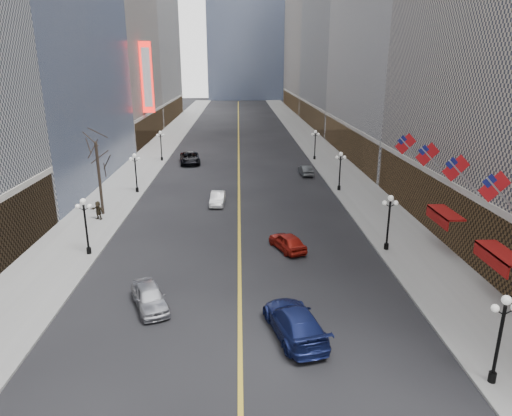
{
  "coord_description": "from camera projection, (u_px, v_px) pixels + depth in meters",
  "views": [
    {
      "loc": [
        0.06,
        -3.49,
        14.43
      ],
      "look_at": [
        0.79,
        15.96,
        8.23
      ],
      "focal_mm": 32.0,
      "sensor_mm": 36.0,
      "label": 1
    }
  ],
  "objects": [
    {
      "name": "lane_line",
      "position": [
        239.0,
        145.0,
        83.87
      ],
      "size": [
        0.25,
        200.0,
        0.02
      ],
      "primitive_type": "cube",
      "color": "gold",
      "rests_on": "ground"
    },
    {
      "name": "ped_west_far",
      "position": [
        98.0,
        210.0,
        43.4
      ],
      "size": [
        1.68,
        1.25,
        1.79
      ],
      "primitive_type": "imported",
      "rotation": [
        0.0,
        0.0,
        -0.52
      ],
      "color": "black",
      "rests_on": "sidewalk_west"
    },
    {
      "name": "sidewalk_west",
      "position": [
        152.0,
        156.0,
        73.83
      ],
      "size": [
        6.0,
        230.0,
        0.15
      ],
      "primitive_type": "cube",
      "color": "gray",
      "rests_on": "ground"
    },
    {
      "name": "flag_5",
      "position": [
        407.0,
        146.0,
        41.27
      ],
      "size": [
        2.87,
        0.12,
        2.87
      ],
      "color": "#B2B2B7",
      "rests_on": "ground"
    },
    {
      "name": "flag_4",
      "position": [
        429.0,
        156.0,
        36.51
      ],
      "size": [
        2.87,
        0.12,
        2.87
      ],
      "color": "#B2B2B7",
      "rests_on": "ground"
    },
    {
      "name": "flag_2",
      "position": [
        497.0,
        189.0,
        26.99
      ],
      "size": [
        2.87,
        0.12,
        2.87
      ],
      "color": "#B2B2B7",
      "rests_on": "ground"
    },
    {
      "name": "streetlamp_east_0",
      "position": [
        501.0,
        331.0,
        20.58
      ],
      "size": [
        1.26,
        0.44,
        4.52
      ],
      "color": "black",
      "rests_on": "sidewalk_east"
    },
    {
      "name": "car_sb_near",
      "position": [
        295.0,
        322.0,
        25.08
      ],
      "size": [
        3.65,
        6.21,
        1.69
      ],
      "primitive_type": "imported",
      "rotation": [
        0.0,
        0.0,
        3.38
      ],
      "color": "navy",
      "rests_on": "ground"
    },
    {
      "name": "streetlamp_west_3",
      "position": [
        161.0,
        143.0,
        69.24
      ],
      "size": [
        1.26,
        0.44,
        4.52
      ],
      "color": "black",
      "rests_on": "sidewalk_west"
    },
    {
      "name": "awning_b",
      "position": [
        498.0,
        255.0,
        28.3
      ],
      "size": [
        1.4,
        4.0,
        0.93
      ],
      "color": "maroon",
      "rests_on": "ground"
    },
    {
      "name": "car_nb_mid",
      "position": [
        218.0,
        198.0,
        48.52
      ],
      "size": [
        1.6,
        4.14,
        1.34
      ],
      "primitive_type": "imported",
      "rotation": [
        0.0,
        0.0,
        -0.04
      ],
      "color": "silver",
      "rests_on": "ground"
    },
    {
      "name": "streetlamp_west_2",
      "position": [
        136.0,
        169.0,
        52.1
      ],
      "size": [
        1.26,
        0.44,
        4.52
      ],
      "color": "black",
      "rests_on": "sidewalk_west"
    },
    {
      "name": "streetlamp_east_1",
      "position": [
        389.0,
        217.0,
        35.81
      ],
      "size": [
        1.26,
        0.44,
        4.52
      ],
      "color": "black",
      "rests_on": "sidewalk_east"
    },
    {
      "name": "flag_3",
      "position": [
        458.0,
        170.0,
        31.75
      ],
      "size": [
        2.87,
        0.12,
        2.87
      ],
      "color": "#B2B2B7",
      "rests_on": "ground"
    },
    {
      "name": "bldg_east_c",
      "position": [
        370.0,
        18.0,
        102.37
      ],
      "size": [
        26.6,
        40.6,
        48.8
      ],
      "color": "#949497",
      "rests_on": "ground"
    },
    {
      "name": "awning_c",
      "position": [
        443.0,
        214.0,
        35.91
      ],
      "size": [
        1.4,
        4.0,
        0.93
      ],
      "color": "maroon",
      "rests_on": "ground"
    },
    {
      "name": "bldg_west_c",
      "position": [
        71.0,
        0.0,
        81.82
      ],
      "size": [
        26.6,
        30.6,
        50.8
      ],
      "color": "#AC9F8E",
      "rests_on": "ground"
    },
    {
      "name": "streetlamp_east_2",
      "position": [
        340.0,
        167.0,
        52.95
      ],
      "size": [
        1.26,
        0.44,
        4.52
      ],
      "color": "black",
      "rests_on": "sidewalk_east"
    },
    {
      "name": "tree_west_far",
      "position": [
        97.0,
        153.0,
        43.41
      ],
      "size": [
        3.6,
        3.6,
        7.92
      ],
      "color": "#2D231C",
      "rests_on": "sidewalk_west"
    },
    {
      "name": "car_sb_mid",
      "position": [
        287.0,
        242.0,
        36.7
      ],
      "size": [
        3.15,
        4.5,
        1.42
      ],
      "primitive_type": "imported",
      "rotation": [
        0.0,
        0.0,
        3.53
      ],
      "color": "maroon",
      "rests_on": "ground"
    },
    {
      "name": "bldg_east_d",
      "position": [
        334.0,
        6.0,
        141.19
      ],
      "size": [
        26.6,
        46.6,
        62.8
      ],
      "color": "#AC9F8E",
      "rests_on": "ground"
    },
    {
      "name": "sidewalk_east",
      "position": [
        324.0,
        155.0,
        74.84
      ],
      "size": [
        6.0,
        230.0,
        0.15
      ],
      "primitive_type": "cube",
      "color": "gray",
      "rests_on": "ground"
    },
    {
      "name": "car_nb_far",
      "position": [
        190.0,
        158.0,
        68.26
      ],
      "size": [
        3.71,
        6.51,
        1.71
      ],
      "primitive_type": "imported",
      "rotation": [
        0.0,
        0.0,
        0.15
      ],
      "color": "black",
      "rests_on": "ground"
    },
    {
      "name": "car_sb_far",
      "position": [
        306.0,
        170.0,
        61.29
      ],
      "size": [
        1.64,
        4.08,
        1.32
      ],
      "primitive_type": "imported",
      "rotation": [
        0.0,
        0.0,
        3.2
      ],
      "color": "#43474A",
      "rests_on": "ground"
    },
    {
      "name": "theatre_marquee",
      "position": [
        147.0,
        78.0,
        79.66
      ],
      "size": [
        2.0,
        0.55,
        12.0
      ],
      "color": "red",
      "rests_on": "ground"
    },
    {
      "name": "car_nb_near",
      "position": [
        150.0,
        297.0,
        27.97
      ],
      "size": [
        3.3,
        4.72,
        1.49
      ],
      "primitive_type": "imported",
      "rotation": [
        0.0,
        0.0,
        0.39
      ],
      "color": "#ABACB3",
      "rests_on": "ground"
    },
    {
      "name": "streetlamp_east_3",
      "position": [
        315.0,
        142.0,
        70.09
      ],
      "size": [
        1.26,
        0.44,
        4.52
      ],
      "color": "black",
      "rests_on": "sidewalk_east"
    },
    {
      "name": "streetlamp_west_1",
      "position": [
        85.0,
        221.0,
        34.96
      ],
      "size": [
        1.26,
        0.44,
        4.52
      ],
      "color": "black",
      "rests_on": "sidewalk_west"
    }
  ]
}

